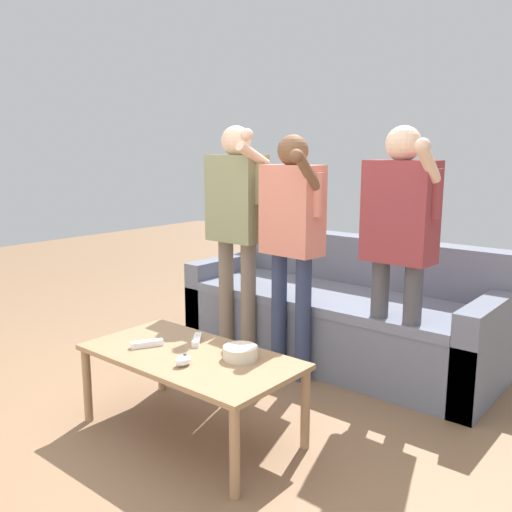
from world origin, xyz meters
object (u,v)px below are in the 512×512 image
(player_center, at_px, (292,228))
(player_left, at_px, (237,216))
(player_right, at_px, (399,232))
(game_remote_nunchuk, at_px, (183,361))
(game_remote_wand_far, at_px, (147,344))
(coffee_table, at_px, (190,363))
(game_remote_wand_near, at_px, (197,340))
(couch, at_px, (341,315))
(snack_bowl, at_px, (240,353))

(player_center, bearing_deg, player_left, 178.46)
(player_right, bearing_deg, game_remote_nunchuk, -113.93)
(player_right, height_order, game_remote_wand_far, player_right)
(player_center, distance_m, player_right, 0.64)
(player_right, bearing_deg, player_center, -170.47)
(game_remote_wand_far, bearing_deg, coffee_table, 15.72)
(game_remote_nunchuk, relative_size, player_left, 0.06)
(game_remote_wand_near, bearing_deg, game_remote_nunchuk, -56.01)
(player_right, distance_m, game_remote_wand_near, 1.22)
(player_center, bearing_deg, game_remote_wand_near, -92.80)
(couch, bearing_deg, game_remote_nunchuk, -87.10)
(coffee_table, relative_size, player_center, 0.73)
(player_center, xyz_separation_m, game_remote_wand_near, (-0.04, -0.76, -0.50))
(snack_bowl, relative_size, player_center, 0.11)
(player_center, relative_size, game_remote_wand_near, 10.37)
(snack_bowl, distance_m, game_remote_wand_far, 0.50)
(couch, distance_m, coffee_table, 1.40)
(player_left, height_order, game_remote_wand_near, player_left)
(coffee_table, xyz_separation_m, snack_bowl, (0.23, 0.11, 0.08))
(player_left, bearing_deg, game_remote_wand_near, -62.02)
(snack_bowl, bearing_deg, player_right, 68.35)
(game_remote_nunchuk, bearing_deg, game_remote_wand_near, 123.99)
(player_center, height_order, player_right, player_right)
(game_remote_nunchuk, distance_m, player_center, 1.14)
(player_left, bearing_deg, player_right, 4.98)
(snack_bowl, distance_m, player_center, 0.96)
(couch, relative_size, game_remote_nunchuk, 23.89)
(coffee_table, xyz_separation_m, player_left, (-0.50, 0.91, 0.60))
(game_remote_wand_far, bearing_deg, game_remote_wand_near, 52.96)
(couch, xyz_separation_m, game_remote_wand_far, (-0.25, -1.46, 0.15))
(player_right, height_order, game_remote_wand_near, player_right)
(player_right, bearing_deg, game_remote_wand_near, -127.68)
(coffee_table, height_order, player_center, player_center)
(player_center, relative_size, player_right, 0.98)
(couch, xyz_separation_m, snack_bowl, (0.22, -1.28, 0.16))
(snack_bowl, xyz_separation_m, player_left, (-0.73, 0.80, 0.52))
(game_remote_nunchuk, relative_size, game_remote_wand_near, 0.62)
(game_remote_wand_far, bearing_deg, player_right, 52.44)
(player_left, bearing_deg, player_center, -1.54)
(game_remote_nunchuk, bearing_deg, couch, 92.90)
(player_center, bearing_deg, game_remote_nunchuk, -82.46)
(game_remote_wand_near, height_order, game_remote_wand_far, same)
(player_right, xyz_separation_m, game_remote_wand_far, (-0.82, -1.07, -0.52))
(player_right, xyz_separation_m, game_remote_wand_near, (-0.67, -0.87, -0.52))
(couch, bearing_deg, game_remote_wand_far, -99.60)
(coffee_table, bearing_deg, player_right, 59.83)
(coffee_table, distance_m, player_left, 1.20)
(player_center, xyz_separation_m, player_right, (0.63, 0.11, 0.02))
(player_left, distance_m, player_right, 1.09)
(player_left, relative_size, game_remote_wand_far, 9.63)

